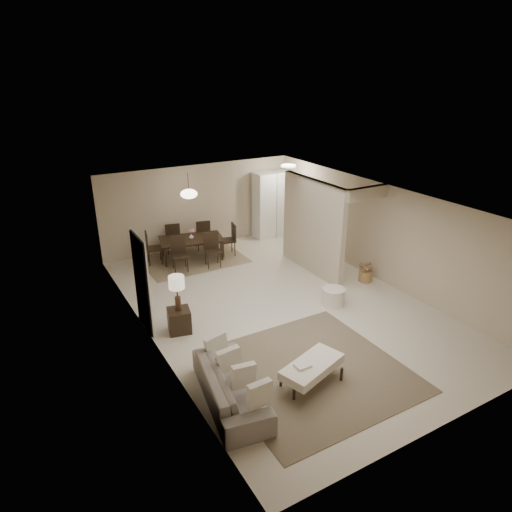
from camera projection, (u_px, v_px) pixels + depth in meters
floor at (279, 305)px, 10.56m from camera, size 9.00×9.00×0.00m
ceiling at (281, 201)px, 9.61m from camera, size 9.00×9.00×0.00m
back_wall at (200, 206)px, 13.70m from camera, size 6.00×0.00×6.00m
left_wall at (148, 285)px, 8.71m from camera, size 0.00×9.00×9.00m
right_wall at (381, 233)px, 11.46m from camera, size 0.00×9.00×9.00m
partition at (312, 227)px, 11.91m from camera, size 0.15×2.50×2.50m
doorway at (141, 284)px, 9.29m from camera, size 0.04×0.90×2.04m
pantry_cabinet at (272, 205)px, 14.57m from camera, size 1.20×0.55×2.10m
flush_light at (288, 166)px, 13.25m from camera, size 0.44×0.44×0.05m
living_rug at (310, 371)px, 8.27m from camera, size 3.20×3.20×0.01m
sofa at (231, 386)px, 7.42m from camera, size 2.18×1.15×0.60m
ottoman_bench at (312, 367)px, 7.81m from camera, size 1.31×0.89×0.43m
side_table at (179, 321)px, 9.43m from camera, size 0.54×0.54×0.50m
table_lamp at (177, 285)px, 9.13m from camera, size 0.32×0.32×0.76m
round_pouf at (333, 297)px, 10.51m from camera, size 0.52×0.52×0.41m
wicker_basket at (365, 276)px, 11.71m from camera, size 0.41×0.41×0.29m
dining_rug at (193, 259)px, 13.13m from camera, size 2.80×2.10×0.01m
dining_table at (192, 249)px, 13.01m from camera, size 1.93×1.33×0.62m
dining_chairs at (192, 244)px, 12.95m from camera, size 2.55×2.06×0.94m
vase at (191, 236)px, 12.87m from camera, size 0.17×0.17×0.14m
yellow_mat at (299, 249)px, 13.82m from camera, size 0.90×0.61×0.01m
pendant_light at (189, 194)px, 12.40m from camera, size 0.46×0.46×0.71m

